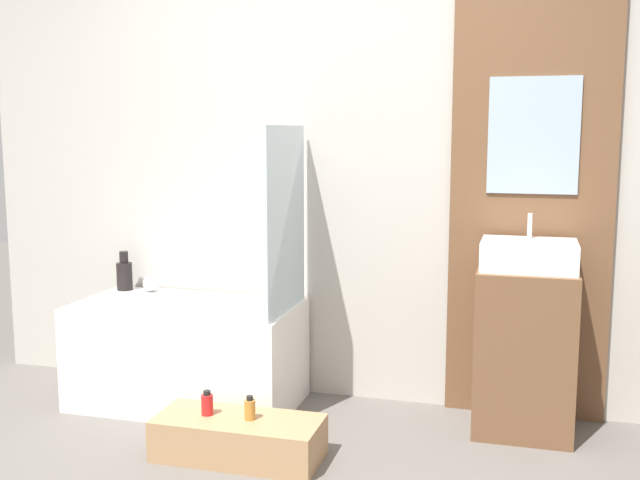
# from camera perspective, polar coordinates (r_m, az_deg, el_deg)

# --- Properties ---
(wall_tiled_back) EXTENTS (4.20, 0.06, 2.60)m
(wall_tiled_back) POSITION_cam_1_polar(r_m,az_deg,el_deg) (4.10, 1.05, 5.82)
(wall_tiled_back) COLOR #B7B2A8
(wall_tiled_back) RESTS_ON ground_plane
(wall_wood_accent) EXTENTS (0.81, 0.04, 2.60)m
(wall_wood_accent) POSITION_cam_1_polar(r_m,az_deg,el_deg) (3.92, 15.87, 5.50)
(wall_wood_accent) COLOR brown
(wall_wood_accent) RESTS_ON ground_plane
(bathtub) EXTENTS (1.19, 0.64, 0.56)m
(bathtub) POSITION_cam_1_polar(r_m,az_deg,el_deg) (4.17, -10.04, -8.49)
(bathtub) COLOR white
(bathtub) RESTS_ON ground_plane
(glass_shower_screen) EXTENTS (0.01, 0.60, 0.95)m
(glass_shower_screen) POSITION_cam_1_polar(r_m,az_deg,el_deg) (3.81, -2.62, 1.57)
(glass_shower_screen) COLOR silver
(glass_shower_screen) RESTS_ON bathtub
(wooden_step_bench) EXTENTS (0.76, 0.33, 0.19)m
(wooden_step_bench) POSITION_cam_1_polar(r_m,az_deg,el_deg) (3.54, -6.22, -14.75)
(wooden_step_bench) COLOR #A87F56
(wooden_step_bench) RESTS_ON ground_plane
(vanity_cabinet) EXTENTS (0.47, 0.41, 0.82)m
(vanity_cabinet) POSITION_cam_1_polar(r_m,az_deg,el_deg) (3.84, 15.34, -8.17)
(vanity_cabinet) COLOR brown
(vanity_cabinet) RESTS_ON ground_plane
(sink) EXTENTS (0.45, 0.33, 0.26)m
(sink) POSITION_cam_1_polar(r_m,az_deg,el_deg) (3.74, 15.62, -1.12)
(sink) COLOR white
(sink) RESTS_ON vanity_cabinet
(vase_tall_dark) EXTENTS (0.09, 0.09, 0.23)m
(vase_tall_dark) POSITION_cam_1_polar(r_m,az_deg,el_deg) (4.51, -14.68, -2.54)
(vase_tall_dark) COLOR black
(vase_tall_dark) RESTS_ON bathtub
(vase_round_light) EXTENTS (0.09, 0.09, 0.09)m
(vase_round_light) POSITION_cam_1_polar(r_m,az_deg,el_deg) (4.44, -12.76, -3.27)
(vase_round_light) COLOR silver
(vase_round_light) RESTS_ON bathtub
(bottle_soap_primary) EXTENTS (0.05, 0.05, 0.11)m
(bottle_soap_primary) POSITION_cam_1_polar(r_m,az_deg,el_deg) (3.54, -8.59, -12.25)
(bottle_soap_primary) COLOR red
(bottle_soap_primary) RESTS_ON wooden_step_bench
(bottle_soap_secondary) EXTENTS (0.05, 0.05, 0.11)m
(bottle_soap_secondary) POSITION_cam_1_polar(r_m,az_deg,el_deg) (3.47, -5.37, -12.69)
(bottle_soap_secondary) COLOR #B2752D
(bottle_soap_secondary) RESTS_ON wooden_step_bench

